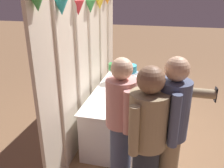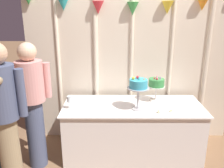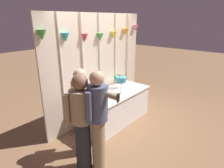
{
  "view_description": "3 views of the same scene",
  "coord_description": "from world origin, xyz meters",
  "px_view_note": "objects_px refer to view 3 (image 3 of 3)",
  "views": [
    {
      "loc": [
        -3.31,
        -0.57,
        2.18
      ],
      "look_at": [
        0.0,
        0.23,
        0.81
      ],
      "focal_mm": 38.38,
      "sensor_mm": 36.0,
      "label": 1
    },
    {
      "loc": [
        -0.26,
        -2.78,
        1.94
      ],
      "look_at": [
        -0.28,
        0.23,
        0.98
      ],
      "focal_mm": 37.77,
      "sensor_mm": 36.0,
      "label": 2
    },
    {
      "loc": [
        -3.12,
        -2.43,
        2.34
      ],
      "look_at": [
        0.01,
        0.2,
        0.92
      ],
      "focal_mm": 30.49,
      "sensor_mm": 36.0,
      "label": 3
    }
  ],
  "objects_px": {
    "wine_glass": "(93,101)",
    "tealight_far_left": "(131,91)",
    "cake_display_nearright": "(119,78)",
    "tealight_near_left": "(134,89)",
    "guest_man_pink_jacket": "(82,109)",
    "cake_table": "(115,107)",
    "guest_man_dark_suit": "(98,118)",
    "guest_girl_blue_dress": "(82,120)",
    "cake_display_nearleft": "(121,80)"
  },
  "relations": [
    {
      "from": "tealight_near_left",
      "to": "guest_man_dark_suit",
      "type": "distance_m",
      "value": 1.89
    },
    {
      "from": "wine_glass",
      "to": "guest_man_pink_jacket",
      "type": "distance_m",
      "value": 0.45
    },
    {
      "from": "cake_display_nearleft",
      "to": "tealight_far_left",
      "type": "relative_size",
      "value": 10.3
    },
    {
      "from": "wine_glass",
      "to": "guest_man_dark_suit",
      "type": "distance_m",
      "value": 0.84
    },
    {
      "from": "cake_display_nearleft",
      "to": "tealight_near_left",
      "type": "bearing_deg",
      "value": -11.73
    },
    {
      "from": "tealight_near_left",
      "to": "guest_girl_blue_dress",
      "type": "xyz_separation_m",
      "value": [
        -1.94,
        -0.35,
        0.15
      ]
    },
    {
      "from": "cake_table",
      "to": "guest_man_dark_suit",
      "type": "distance_m",
      "value": 1.64
    },
    {
      "from": "guest_man_pink_jacket",
      "to": "cake_table",
      "type": "bearing_deg",
      "value": 12.15
    },
    {
      "from": "wine_glass",
      "to": "tealight_near_left",
      "type": "height_order",
      "value": "wine_glass"
    },
    {
      "from": "guest_man_pink_jacket",
      "to": "guest_girl_blue_dress",
      "type": "relative_size",
      "value": 0.99
    },
    {
      "from": "wine_glass",
      "to": "cake_display_nearleft",
      "type": "bearing_deg",
      "value": -0.68
    },
    {
      "from": "cake_display_nearright",
      "to": "guest_girl_blue_dress",
      "type": "distance_m",
      "value": 1.94
    },
    {
      "from": "wine_glass",
      "to": "cake_table",
      "type": "bearing_deg",
      "value": 8.07
    },
    {
      "from": "cake_table",
      "to": "guest_man_dark_suit",
      "type": "relative_size",
      "value": 1.11
    },
    {
      "from": "cake_table",
      "to": "guest_man_dark_suit",
      "type": "height_order",
      "value": "guest_man_dark_suit"
    },
    {
      "from": "cake_table",
      "to": "cake_display_nearleft",
      "type": "height_order",
      "value": "cake_display_nearleft"
    },
    {
      "from": "cake_display_nearright",
      "to": "tealight_near_left",
      "type": "xyz_separation_m",
      "value": [
        0.13,
        -0.37,
        -0.24
      ]
    },
    {
      "from": "cake_display_nearleft",
      "to": "guest_man_dark_suit",
      "type": "relative_size",
      "value": 0.27
    },
    {
      "from": "cake_display_nearleft",
      "to": "guest_man_dark_suit",
      "type": "xyz_separation_m",
      "value": [
        -1.39,
        -0.63,
        -0.11
      ]
    },
    {
      "from": "tealight_far_left",
      "to": "guest_man_dark_suit",
      "type": "distance_m",
      "value": 1.73
    },
    {
      "from": "wine_glass",
      "to": "tealight_far_left",
      "type": "height_order",
      "value": "wine_glass"
    },
    {
      "from": "wine_glass",
      "to": "guest_girl_blue_dress",
      "type": "height_order",
      "value": "guest_girl_blue_dress"
    },
    {
      "from": "tealight_far_left",
      "to": "tealight_near_left",
      "type": "relative_size",
      "value": 0.87
    },
    {
      "from": "wine_glass",
      "to": "tealight_far_left",
      "type": "relative_size",
      "value": 3.93
    },
    {
      "from": "tealight_near_left",
      "to": "guest_girl_blue_dress",
      "type": "distance_m",
      "value": 1.97
    },
    {
      "from": "tealight_near_left",
      "to": "guest_man_dark_suit",
      "type": "height_order",
      "value": "guest_man_dark_suit"
    },
    {
      "from": "tealight_far_left",
      "to": "guest_girl_blue_dress",
      "type": "xyz_separation_m",
      "value": [
        -1.78,
        -0.32,
        0.15
      ]
    },
    {
      "from": "tealight_far_left",
      "to": "guest_man_pink_jacket",
      "type": "height_order",
      "value": "guest_man_pink_jacket"
    },
    {
      "from": "cake_display_nearleft",
      "to": "guest_man_pink_jacket",
      "type": "xyz_separation_m",
      "value": [
        -1.28,
        -0.14,
        -0.16
      ]
    },
    {
      "from": "cake_display_nearright",
      "to": "cake_table",
      "type": "bearing_deg",
      "value": -154.17
    },
    {
      "from": "guest_girl_blue_dress",
      "to": "guest_man_dark_suit",
      "type": "height_order",
      "value": "guest_man_dark_suit"
    },
    {
      "from": "tealight_far_left",
      "to": "wine_glass",
      "type": "bearing_deg",
      "value": 173.53
    },
    {
      "from": "cake_display_nearleft",
      "to": "guest_girl_blue_dress",
      "type": "xyz_separation_m",
      "value": [
        -1.53,
        -0.43,
        -0.15
      ]
    },
    {
      "from": "wine_glass",
      "to": "tealight_far_left",
      "type": "distance_m",
      "value": 1.12
    },
    {
      "from": "wine_glass",
      "to": "tealight_far_left",
      "type": "xyz_separation_m",
      "value": [
        1.11,
        -0.13,
        -0.11
      ]
    },
    {
      "from": "cake_table",
      "to": "guest_girl_blue_dress",
      "type": "height_order",
      "value": "guest_girl_blue_dress"
    },
    {
      "from": "cake_display_nearright",
      "to": "tealight_far_left",
      "type": "distance_m",
      "value": 0.46
    },
    {
      "from": "cake_table",
      "to": "tealight_near_left",
      "type": "relative_size",
      "value": 37.22
    },
    {
      "from": "cake_display_nearright",
      "to": "guest_girl_blue_dress",
      "type": "bearing_deg",
      "value": -158.33
    },
    {
      "from": "cake_display_nearright",
      "to": "guest_man_dark_suit",
      "type": "distance_m",
      "value": 1.9
    },
    {
      "from": "cake_table",
      "to": "wine_glass",
      "type": "bearing_deg",
      "value": -171.93
    },
    {
      "from": "cake_table",
      "to": "wine_glass",
      "type": "xyz_separation_m",
      "value": [
        -0.81,
        -0.11,
        0.49
      ]
    },
    {
      "from": "cake_table",
      "to": "guest_girl_blue_dress",
      "type": "bearing_deg",
      "value": -159.28
    },
    {
      "from": "tealight_near_left",
      "to": "guest_man_pink_jacket",
      "type": "bearing_deg",
      "value": -178.12
    },
    {
      "from": "cake_table",
      "to": "tealight_far_left",
      "type": "xyz_separation_m",
      "value": [
        0.3,
        -0.24,
        0.37
      ]
    },
    {
      "from": "cake_display_nearright",
      "to": "wine_glass",
      "type": "distance_m",
      "value": 1.17
    },
    {
      "from": "guest_man_pink_jacket",
      "to": "guest_man_dark_suit",
      "type": "height_order",
      "value": "guest_man_dark_suit"
    },
    {
      "from": "cake_display_nearright",
      "to": "guest_man_pink_jacket",
      "type": "distance_m",
      "value": 1.61
    },
    {
      "from": "tealight_far_left",
      "to": "guest_man_dark_suit",
      "type": "height_order",
      "value": "guest_man_dark_suit"
    },
    {
      "from": "tealight_far_left",
      "to": "guest_girl_blue_dress",
      "type": "relative_size",
      "value": 0.03
    }
  ]
}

